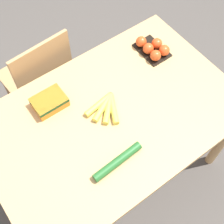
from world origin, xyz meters
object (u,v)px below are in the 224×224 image
(cucumber_near, at_px, (118,161))
(banana_bunch, at_px, (106,107))
(chair, at_px, (40,79))
(tomato_pack, at_px, (153,48))
(carrot_bag, at_px, (49,102))

(cucumber_near, bearing_deg, banana_bunch, 64.80)
(chair, distance_m, banana_bunch, 0.68)
(banana_bunch, relative_size, tomato_pack, 0.93)
(tomato_pack, distance_m, carrot_bag, 0.68)
(tomato_pack, bearing_deg, cucumber_near, -143.17)
(chair, height_order, cucumber_near, chair)
(carrot_bag, bearing_deg, chair, 75.74)
(chair, height_order, tomato_pack, chair)
(cucumber_near, bearing_deg, carrot_bag, 101.08)
(chair, height_order, carrot_bag, chair)
(chair, bearing_deg, carrot_bag, 71.73)
(carrot_bag, bearing_deg, cucumber_near, -78.92)
(chair, relative_size, banana_bunch, 4.66)
(banana_bunch, xyz_separation_m, carrot_bag, (-0.23, 0.19, 0.02))
(chair, relative_size, carrot_bag, 5.20)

